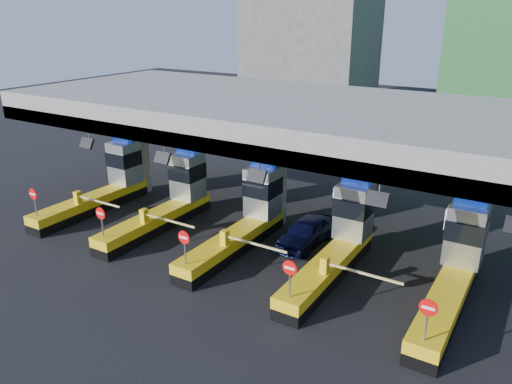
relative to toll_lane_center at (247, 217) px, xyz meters
The scene contains 9 objects.
ground 1.42m from the toll_lane_center, 90.42° to the right, with size 120.00×120.00×0.00m, color black.
toll_canopy 5.40m from the toll_lane_center, 90.02° to the left, with size 28.00×12.09×7.00m.
toll_lane_far_left 10.00m from the toll_lane_center, behind, with size 4.43×8.00×4.16m.
toll_lane_left 5.00m from the toll_lane_center, behind, with size 4.43×8.00×4.16m.
toll_lane_center is the anchor object (origin of this frame).
toll_lane_right 5.00m from the toll_lane_center, ahead, with size 4.43×8.00×4.16m.
toll_lane_far_right 10.00m from the toll_lane_center, ahead, with size 4.43×8.00×4.16m.
bg_building_concrete 39.11m from the toll_lane_center, 111.40° to the left, with size 14.00×10.00×18.00m, color #4C4C49.
van 3.07m from the toll_lane_center, 26.75° to the left, with size 1.64×4.08×1.39m, color black.
Camera 1 is at (12.47, -19.15, 11.18)m, focal length 35.00 mm.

